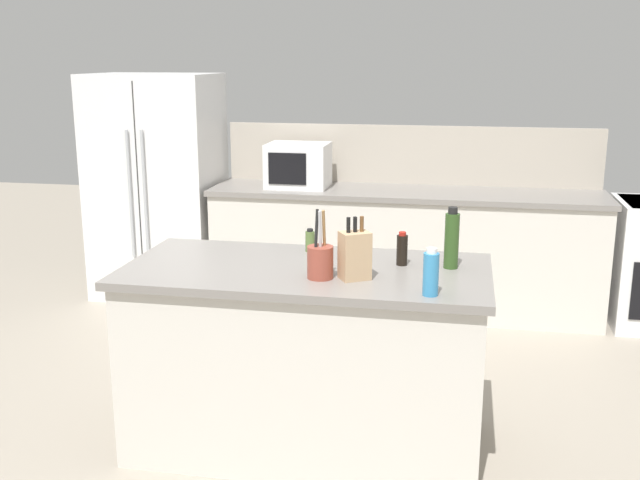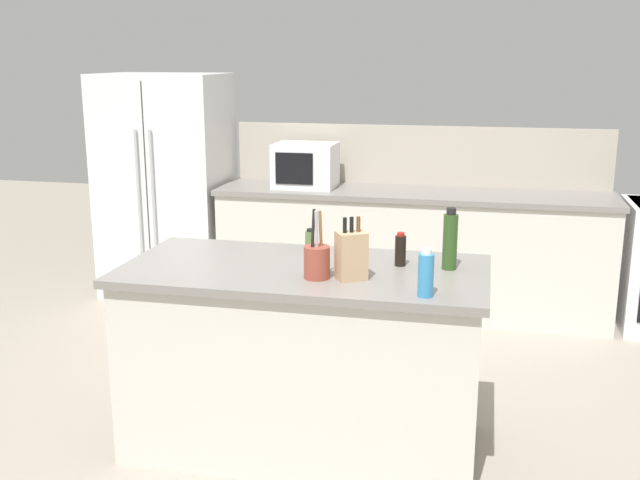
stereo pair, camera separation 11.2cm
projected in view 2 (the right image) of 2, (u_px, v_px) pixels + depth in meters
The scene contains 12 objects.
ground_plane at pixel (305, 443), 3.83m from camera, with size 14.00×14.00×0.00m, color gray.
back_counter_run at pixel (411, 251), 5.74m from camera, with size 2.97×0.66×0.94m.
wall_backsplash at pixel (418, 155), 5.87m from camera, with size 2.93×0.03×0.46m, color #B2A899.
kitchen_island at pixel (305, 357), 3.72m from camera, with size 1.76×0.86×0.94m.
refrigerator at pixel (166, 186), 6.11m from camera, with size 0.98×0.75×1.79m.
microwave at pixel (306, 165), 5.76m from camera, with size 0.47×0.39×0.34m.
knife_block at pixel (351, 255), 3.39m from camera, with size 0.16×0.15×0.29m.
utensil_crock at pixel (317, 261), 3.41m from camera, with size 0.12×0.12×0.32m.
olive_oil_bottle at pixel (450, 240), 3.54m from camera, with size 0.07×0.07×0.30m.
dish_soap_bottle at pixel (426, 274), 3.15m from camera, with size 0.07×0.07×0.21m.
soy_sauce_bottle at pixel (400, 250), 3.61m from camera, with size 0.05×0.05×0.17m.
spice_jar_oregano at pixel (310, 241), 3.89m from camera, with size 0.05×0.05×0.12m.
Camera 2 is at (0.84, -3.37, 1.94)m, focal length 42.00 mm.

